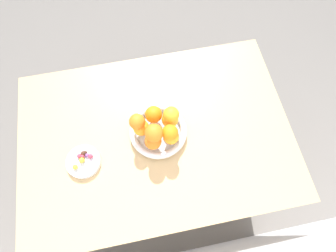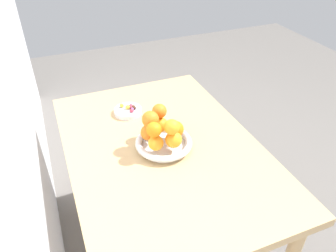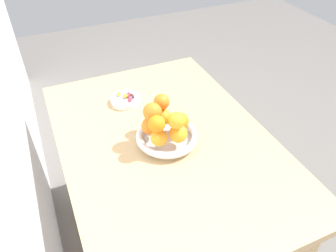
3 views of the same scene
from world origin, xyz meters
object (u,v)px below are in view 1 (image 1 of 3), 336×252
(orange_8, at_px, (154,133))
(candy_ball_0, at_px, (83,153))
(candy_ball_7, at_px, (82,156))
(orange_2, at_px, (153,141))
(candy_ball_5, at_px, (87,155))
(candy_ball_2, at_px, (85,153))
(candy_ball_6, at_px, (91,156))
(orange_4, at_px, (170,119))
(orange_3, at_px, (171,137))
(orange_5, at_px, (170,133))
(candy_ball_3, at_px, (75,167))
(orange_7, at_px, (171,115))
(candy_ball_1, at_px, (80,156))
(candy_dish, at_px, (84,162))
(orange_1, at_px, (141,128))
(orange_6, at_px, (137,122))
(dining_table, at_px, (156,141))
(candy_ball_4, at_px, (82,160))
(fruit_bowl, at_px, (158,132))
(orange_0, at_px, (154,114))

(orange_8, bearing_deg, candy_ball_0, -2.25)
(candy_ball_0, distance_m, candy_ball_7, 0.01)
(orange_2, bearing_deg, candy_ball_5, -1.65)
(candy_ball_2, relative_size, candy_ball_6, 0.84)
(candy_ball_2, bearing_deg, orange_4, -171.07)
(orange_3, relative_size, orange_5, 1.00)
(candy_ball_3, bearing_deg, candy_ball_2, -129.10)
(orange_7, height_order, candy_ball_1, orange_7)
(orange_8, xyz_separation_m, candy_ball_5, (0.26, -0.00, -0.11))
(candy_ball_0, bearing_deg, candy_ball_2, -161.70)
(candy_dish, xyz_separation_m, orange_5, (-0.34, -0.01, 0.12))
(orange_1, relative_size, orange_5, 1.05)
(orange_6, bearing_deg, orange_3, 152.89)
(orange_1, bearing_deg, candy_ball_2, 10.51)
(orange_2, relative_size, orange_8, 0.97)
(candy_dish, distance_m, orange_3, 0.35)
(candy_ball_3, height_order, candy_ball_6, candy_ball_3)
(orange_7, xyz_separation_m, candy_ball_6, (0.33, 0.06, -0.10))
(orange_8, relative_size, candy_ball_0, 3.68)
(orange_4, xyz_separation_m, orange_5, (0.01, 0.07, 0.06))
(candy_ball_1, relative_size, candy_ball_6, 1.04)
(candy_ball_0, bearing_deg, dining_table, -172.97)
(candy_ball_3, xyz_separation_m, candy_ball_4, (-0.03, -0.02, 0.00))
(orange_2, distance_m, orange_4, 0.11)
(fruit_bowl, xyz_separation_m, candy_ball_7, (0.30, 0.04, 0.01))
(orange_3, bearing_deg, orange_2, 3.80)
(dining_table, distance_m, fruit_bowl, 0.11)
(orange_2, relative_size, orange_4, 0.99)
(orange_1, distance_m, candy_ball_5, 0.23)
(candy_dish, bearing_deg, candy_ball_0, -103.88)
(candy_dish, relative_size, candy_ball_1, 7.08)
(orange_8, relative_size, candy_ball_4, 3.10)
(candy_ball_6, bearing_deg, candy_ball_7, -10.13)
(candy_ball_6, xyz_separation_m, candy_ball_7, (0.03, -0.01, -0.00))
(orange_2, bearing_deg, orange_5, -179.81)
(candy_ball_3, bearing_deg, orange_2, -174.39)
(candy_dish, relative_size, orange_6, 2.18)
(orange_4, distance_m, candy_ball_3, 0.40)
(candy_ball_6, bearing_deg, orange_6, -162.84)
(orange_2, height_order, orange_7, orange_7)
(dining_table, distance_m, candy_ball_0, 0.31)
(dining_table, bearing_deg, candy_ball_4, 11.95)
(candy_ball_7, bearing_deg, candy_ball_5, -176.33)
(orange_4, bearing_deg, dining_table, 18.13)
(orange_7, bearing_deg, candy_ball_5, 9.67)
(orange_0, xyz_separation_m, orange_2, (0.02, 0.11, -0.00))
(orange_6, relative_size, candy_ball_1, 3.25)
(orange_8, relative_size, candy_ball_7, 4.25)
(dining_table, xyz_separation_m, candy_ball_0, (0.29, 0.04, 0.12))
(candy_ball_0, bearing_deg, orange_4, -170.88)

